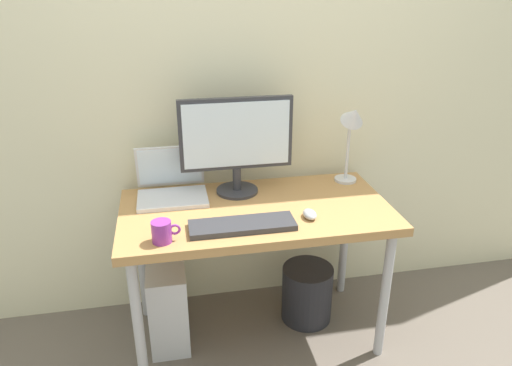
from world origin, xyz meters
TOP-DOWN VIEW (x-y plane):
  - ground_plane at (0.00, 0.00)m, footprint 6.00×6.00m
  - back_wall at (0.00, 0.37)m, footprint 4.40×0.04m
  - desk at (0.00, 0.00)m, footprint 1.21×0.63m
  - monitor at (-0.06, 0.18)m, footprint 0.53×0.20m
  - laptop at (-0.37, 0.20)m, footprint 0.32×0.26m
  - desk_lamp at (0.51, 0.18)m, footprint 0.11×0.16m
  - keyboard at (-0.09, -0.17)m, footprint 0.44×0.14m
  - mouse at (0.21, -0.14)m, footprint 0.06×0.09m
  - coffee_mug at (-0.42, -0.23)m, footprint 0.11×0.08m
  - computer_tower at (-0.43, 0.06)m, footprint 0.18×0.36m
  - wastebasket at (0.28, 0.06)m, footprint 0.26×0.26m

SIDE VIEW (x-z plane):
  - ground_plane at x=0.00m, z-range 0.00..0.00m
  - wastebasket at x=0.28m, z-range 0.00..0.30m
  - computer_tower at x=-0.43m, z-range 0.00..0.42m
  - desk at x=0.00m, z-range 0.28..0.99m
  - keyboard at x=-0.09m, z-range 0.70..0.73m
  - mouse at x=0.21m, z-range 0.70..0.74m
  - coffee_mug at x=-0.42m, z-range 0.71..0.79m
  - laptop at x=-0.37m, z-range 0.65..0.88m
  - monitor at x=-0.06m, z-range 0.74..1.20m
  - desk_lamp at x=0.51m, z-range 0.79..1.21m
  - back_wall at x=0.00m, z-range 0.00..2.60m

